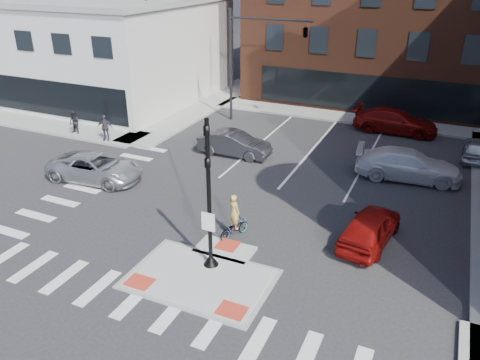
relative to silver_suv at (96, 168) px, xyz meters
The scene contains 18 objects.
ground 10.76m from the silver_suv, 27.76° to the right, with size 120.00×120.00×0.00m, color #28282B.
refuge_island 10.88m from the silver_suv, 28.96° to the right, with size 5.40×4.65×0.13m.
sidewalk_nw 12.61m from the silver_suv, 125.22° to the left, with size 23.50×20.50×0.15m.
sidewalk_n 21.11m from the silver_suv, 53.67° to the left, with size 26.00×3.00×0.15m, color gray.
building_nw 19.81m from the silver_suv, 129.80° to the left, with size 20.40×16.40×14.40m.
building_n 30.57m from the silver_suv, 65.15° to the left, with size 24.40×18.40×15.50m.
building_far_left 47.51m from the silver_suv, 83.33° to the left, with size 10.00×12.00×10.00m, color slate.
signal_pole 10.68m from the silver_suv, 25.86° to the right, with size 0.60×0.60×5.98m.
mast_arm_signal 15.34m from the silver_suv, 65.13° to the left, with size 6.10×2.24×8.00m.
silver_suv is the anchor object (origin of this frame).
red_sedan 14.81m from the silver_suv, ahead, with size 1.75×4.36×1.48m, color maroon.
white_pickup 17.12m from the silver_suv, 25.14° to the left, with size 2.29×5.64×1.64m, color white.
bg_car_dark 8.37m from the silver_suv, 50.34° to the left, with size 1.57×4.51×1.49m, color #2A2A30.
bg_car_silver 22.44m from the silver_suv, 32.15° to the left, with size 1.61×4.00×1.36m, color silver.
bg_car_red 20.37m from the silver_suv, 47.52° to the left, with size 2.32×5.70×1.65m, color maroon.
cyclist 9.64m from the silver_suv, 13.19° to the right, with size 1.13×1.68×2.05m.
pedestrian_a 8.07m from the silver_suv, 139.94° to the left, with size 0.76×0.59×1.56m, color black.
pedestrian_b 6.05m from the silver_suv, 124.20° to the left, with size 1.01×0.42×1.72m, color #37323D.
Camera 1 is at (7.36, -13.01, 10.91)m, focal length 35.00 mm.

